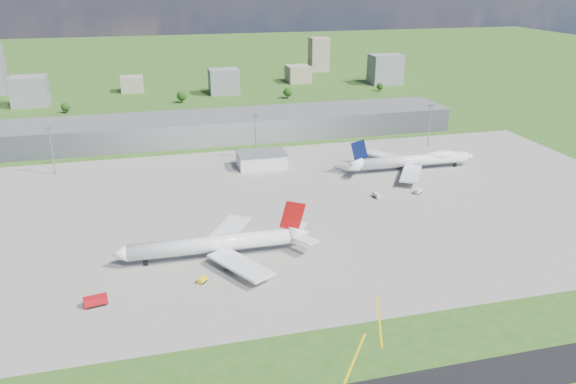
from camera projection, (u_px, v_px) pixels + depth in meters
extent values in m
plane|color=#29541A|center=(230.00, 144.00, 356.45)|extent=(1400.00, 1400.00, 0.00)
cube|color=gray|center=(288.00, 207.00, 259.48)|extent=(360.00, 190.00, 0.08)
cube|color=slate|center=(226.00, 126.00, 367.27)|extent=(300.00, 42.00, 15.00)
cube|color=silver|center=(261.00, 160.00, 312.19)|extent=(26.00, 16.00, 8.00)
cylinder|color=gray|center=(52.00, 152.00, 297.15)|extent=(0.70, 0.70, 25.00)
cube|color=gray|center=(48.00, 129.00, 292.50)|extent=(3.50, 2.00, 1.20)
cylinder|color=gray|center=(256.00, 138.00, 322.65)|extent=(0.70, 0.70, 25.00)
cube|color=gray|center=(255.00, 117.00, 318.00)|extent=(3.50, 2.00, 1.20)
cylinder|color=gray|center=(429.00, 126.00, 348.14)|extent=(0.70, 0.70, 25.00)
cube|color=gray|center=(431.00, 106.00, 343.49)|extent=(3.50, 2.00, 1.20)
cylinder|color=silver|center=(210.00, 244.00, 211.13)|extent=(60.95, 6.81, 6.30)
cone|color=silver|center=(119.00, 254.00, 203.71)|extent=(5.30, 6.34, 6.30)
cone|color=silver|center=(299.00, 233.00, 218.59)|extent=(8.45, 6.37, 6.30)
cube|color=#961408|center=(205.00, 250.00, 211.36)|extent=(49.96, 3.00, 1.37)
cube|color=silver|center=(240.00, 265.00, 200.27)|extent=(21.67, 28.41, 0.95)
cube|color=silver|center=(228.00, 230.00, 227.35)|extent=(21.99, 28.32, 0.95)
cube|color=#8D0708|center=(293.00, 216.00, 215.25)|extent=(10.46, 0.61, 12.69)
cylinder|color=#38383D|center=(232.00, 265.00, 203.99)|extent=(5.80, 3.41, 3.36)
cylinder|color=#38383D|center=(224.00, 239.00, 223.93)|extent=(5.80, 3.41, 3.36)
cube|color=black|center=(229.00, 259.00, 209.88)|extent=(1.69, 1.27, 2.63)
cube|color=black|center=(226.00, 248.00, 218.43)|extent=(1.69, 1.27, 2.63)
cube|color=black|center=(146.00, 262.00, 207.33)|extent=(1.69, 1.27, 2.63)
cylinder|color=silver|center=(414.00, 160.00, 306.93)|extent=(61.80, 7.36, 6.17)
cone|color=silver|center=(469.00, 156.00, 314.07)|extent=(5.09, 6.26, 6.17)
cone|color=silver|center=(354.00, 164.00, 299.17)|extent=(8.08, 6.32, 6.17)
cube|color=#1B4897|center=(418.00, 164.00, 308.05)|extent=(50.63, 3.51, 1.29)
ellipsoid|color=silver|center=(442.00, 155.00, 309.69)|extent=(19.86, 6.55, 5.55)
cube|color=silver|center=(388.00, 157.00, 319.36)|extent=(21.26, 28.63, 0.90)
cube|color=silver|center=(411.00, 174.00, 291.96)|extent=(22.01, 28.40, 0.90)
cube|color=#08113D|center=(359.00, 150.00, 297.07)|extent=(9.92, 0.69, 12.02)
cylinder|color=#38383D|center=(399.00, 163.00, 315.28)|extent=(5.53, 3.29, 3.18)
cylinder|color=#38383D|center=(382.00, 158.00, 323.07)|extent=(5.53, 3.29, 3.18)
cylinder|color=#38383D|center=(412.00, 173.00, 299.03)|extent=(5.53, 3.29, 3.18)
cylinder|color=#38383D|center=(410.00, 180.00, 288.78)|extent=(5.53, 3.29, 3.18)
cube|color=black|center=(400.00, 166.00, 311.24)|extent=(1.61, 1.22, 2.49)
cube|color=black|center=(407.00, 171.00, 303.12)|extent=(1.61, 1.22, 2.49)
cube|color=black|center=(455.00, 164.00, 313.79)|extent=(1.61, 1.22, 2.49)
cube|color=#AD0C14|center=(96.00, 301.00, 181.84)|extent=(7.85, 4.11, 2.98)
cube|color=black|center=(96.00, 305.00, 182.38)|extent=(6.77, 4.04, 0.70)
cube|color=yellow|center=(202.00, 280.00, 195.81)|extent=(3.91, 4.01, 1.43)
cube|color=black|center=(202.00, 281.00, 196.07)|extent=(3.63, 3.69, 0.70)
cube|color=silver|center=(377.00, 195.00, 269.87)|extent=(2.62, 4.88, 2.05)
cube|color=black|center=(377.00, 197.00, 270.24)|extent=(2.64, 4.20, 0.70)
cube|color=silver|center=(418.00, 191.00, 275.12)|extent=(4.80, 4.19, 1.96)
cube|color=black|center=(418.00, 193.00, 275.48)|extent=(4.31, 3.90, 0.70)
cube|color=slate|center=(30.00, 91.00, 455.02)|extent=(28.00, 22.00, 24.00)
cube|color=gray|center=(132.00, 84.00, 511.47)|extent=(20.00, 18.00, 14.00)
cube|color=slate|center=(224.00, 81.00, 501.49)|extent=(26.00, 20.00, 22.00)
cube|color=gray|center=(298.00, 74.00, 557.22)|extent=(22.00, 24.00, 16.00)
cube|color=slate|center=(385.00, 69.00, 546.51)|extent=(30.00, 22.00, 28.00)
cube|color=gray|center=(319.00, 54.00, 617.01)|extent=(20.00, 18.00, 36.00)
cylinder|color=#382314|center=(66.00, 111.00, 434.20)|extent=(0.70, 0.70, 3.00)
sphere|color=black|center=(65.00, 107.00, 432.97)|extent=(6.75, 6.75, 6.75)
cylinder|color=#382314|center=(182.00, 101.00, 468.48)|extent=(0.70, 0.70, 3.60)
sphere|color=black|center=(182.00, 96.00, 467.01)|extent=(8.10, 8.10, 8.10)
cylinder|color=#382314|center=(288.00, 97.00, 484.87)|extent=(0.70, 0.70, 3.40)
sphere|color=black|center=(288.00, 92.00, 483.48)|extent=(7.65, 7.65, 7.65)
cylinder|color=#382314|center=(380.00, 90.00, 514.86)|extent=(0.70, 0.70, 2.80)
sphere|color=black|center=(380.00, 86.00, 513.72)|extent=(6.30, 6.30, 6.30)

